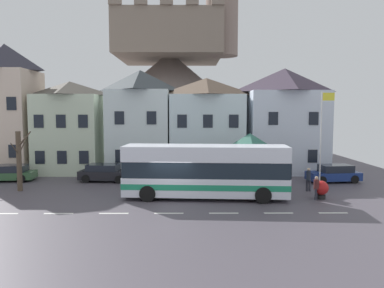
{
  "coord_description": "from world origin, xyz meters",
  "views": [
    {
      "loc": [
        1.1,
        -22.88,
        5.55
      ],
      "look_at": [
        1.32,
        4.03,
        3.22
      ],
      "focal_mm": 35.49,
      "sensor_mm": 36.0,
      "label": 1
    }
  ],
  "objects_px": {
    "townhouse_02": "(141,121)",
    "flagpole": "(322,132)",
    "bus_shelter": "(250,144)",
    "parked_car_01": "(105,173)",
    "townhouse_00": "(7,109)",
    "pedestrian_01": "(316,186)",
    "parked_car_03": "(252,173)",
    "harbour_buoy": "(321,189)",
    "transit_bus": "(205,172)",
    "bare_tree_01": "(19,160)",
    "public_bench": "(252,175)",
    "hilltop_castle": "(170,95)",
    "pedestrian_00": "(278,178)",
    "parked_car_00": "(334,174)",
    "parked_car_02": "(7,173)",
    "townhouse_03": "(206,125)",
    "pedestrian_02": "(308,179)",
    "townhouse_04": "(284,120)",
    "townhouse_01": "(71,127)"
  },
  "relations": [
    {
      "from": "transit_bus",
      "to": "bus_shelter",
      "type": "xyz_separation_m",
      "value": [
        3.41,
        3.73,
        1.45
      ]
    },
    {
      "from": "parked_car_03",
      "to": "pedestrian_02",
      "type": "xyz_separation_m",
      "value": [
        3.28,
        -3.76,
        0.19
      ]
    },
    {
      "from": "townhouse_02",
      "to": "harbour_buoy",
      "type": "distance_m",
      "value": 17.74
    },
    {
      "from": "parked_car_03",
      "to": "pedestrian_01",
      "type": "relative_size",
      "value": 2.89
    },
    {
      "from": "hilltop_castle",
      "to": "transit_bus",
      "type": "relative_size",
      "value": 3.29
    },
    {
      "from": "bare_tree_01",
      "to": "parked_car_00",
      "type": "bearing_deg",
      "value": 7.69
    },
    {
      "from": "bare_tree_01",
      "to": "townhouse_04",
      "type": "bearing_deg",
      "value": 23.27
    },
    {
      "from": "townhouse_02",
      "to": "flagpole",
      "type": "relative_size",
      "value": 1.34
    },
    {
      "from": "parked_car_00",
      "to": "flagpole",
      "type": "height_order",
      "value": "flagpole"
    },
    {
      "from": "hilltop_castle",
      "to": "harbour_buoy",
      "type": "xyz_separation_m",
      "value": [
        11.19,
        -33.78,
        -7.29
      ]
    },
    {
      "from": "townhouse_01",
      "to": "flagpole",
      "type": "height_order",
      "value": "townhouse_01"
    },
    {
      "from": "bus_shelter",
      "to": "townhouse_02",
      "type": "bearing_deg",
      "value": 139.93
    },
    {
      "from": "townhouse_00",
      "to": "parked_car_02",
      "type": "xyz_separation_m",
      "value": [
        1.97,
        -4.49,
        -5.15
      ]
    },
    {
      "from": "townhouse_00",
      "to": "transit_bus",
      "type": "xyz_separation_m",
      "value": [
        17.54,
        -10.61,
        -4.07
      ]
    },
    {
      "from": "townhouse_03",
      "to": "pedestrian_01",
      "type": "distance_m",
      "value": 13.43
    },
    {
      "from": "townhouse_02",
      "to": "public_bench",
      "type": "distance_m",
      "value": 11.7
    },
    {
      "from": "parked_car_03",
      "to": "flagpole",
      "type": "distance_m",
      "value": 6.21
    },
    {
      "from": "parked_car_03",
      "to": "bare_tree_01",
      "type": "height_order",
      "value": "bare_tree_01"
    },
    {
      "from": "bus_shelter",
      "to": "pedestrian_00",
      "type": "bearing_deg",
      "value": -43.55
    },
    {
      "from": "parked_car_03",
      "to": "harbour_buoy",
      "type": "distance_m",
      "value": 6.97
    },
    {
      "from": "transit_bus",
      "to": "parked_car_03",
      "type": "bearing_deg",
      "value": 59.78
    },
    {
      "from": "flagpole",
      "to": "transit_bus",
      "type": "bearing_deg",
      "value": -158.97
    },
    {
      "from": "parked_car_02",
      "to": "parked_car_03",
      "type": "distance_m",
      "value": 19.55
    },
    {
      "from": "townhouse_02",
      "to": "townhouse_04",
      "type": "xyz_separation_m",
      "value": [
        13.28,
        -0.09,
        0.08
      ]
    },
    {
      "from": "pedestrian_01",
      "to": "bare_tree_01",
      "type": "relative_size",
      "value": 0.36
    },
    {
      "from": "parked_car_00",
      "to": "parked_car_03",
      "type": "distance_m",
      "value": 6.36
    },
    {
      "from": "parked_car_00",
      "to": "public_bench",
      "type": "bearing_deg",
      "value": -11.14
    },
    {
      "from": "flagpole",
      "to": "bare_tree_01",
      "type": "relative_size",
      "value": 1.66
    },
    {
      "from": "hilltop_castle",
      "to": "parked_car_03",
      "type": "relative_size",
      "value": 8.09
    },
    {
      "from": "bare_tree_01",
      "to": "parked_car_01",
      "type": "bearing_deg",
      "value": 35.13
    },
    {
      "from": "townhouse_00",
      "to": "transit_bus",
      "type": "relative_size",
      "value": 1.1
    },
    {
      "from": "pedestrian_00",
      "to": "pedestrian_01",
      "type": "bearing_deg",
      "value": -54.63
    },
    {
      "from": "townhouse_01",
      "to": "townhouse_02",
      "type": "distance_m",
      "value": 6.31
    },
    {
      "from": "townhouse_02",
      "to": "pedestrian_00",
      "type": "height_order",
      "value": "townhouse_02"
    },
    {
      "from": "pedestrian_00",
      "to": "public_bench",
      "type": "distance_m",
      "value": 4.02
    },
    {
      "from": "parked_car_01",
      "to": "flagpole",
      "type": "distance_m",
      "value": 16.81
    },
    {
      "from": "townhouse_03",
      "to": "pedestrian_00",
      "type": "bearing_deg",
      "value": -62.18
    },
    {
      "from": "townhouse_00",
      "to": "pedestrian_01",
      "type": "relative_size",
      "value": 7.78
    },
    {
      "from": "transit_bus",
      "to": "bare_tree_01",
      "type": "distance_m",
      "value": 13.07
    },
    {
      "from": "transit_bus",
      "to": "townhouse_04",
      "type": "bearing_deg",
      "value": 59.3
    },
    {
      "from": "parked_car_00",
      "to": "pedestrian_01",
      "type": "bearing_deg",
      "value": 52.94
    },
    {
      "from": "pedestrian_00",
      "to": "flagpole",
      "type": "height_order",
      "value": "flagpole"
    },
    {
      "from": "public_bench",
      "to": "bus_shelter",
      "type": "bearing_deg",
      "value": -104.58
    },
    {
      "from": "parked_car_02",
      "to": "townhouse_03",
      "type": "bearing_deg",
      "value": -169.06
    },
    {
      "from": "bus_shelter",
      "to": "parked_car_01",
      "type": "distance_m",
      "value": 11.61
    },
    {
      "from": "parked_car_02",
      "to": "parked_car_03",
      "type": "height_order",
      "value": "parked_car_03"
    },
    {
      "from": "transit_bus",
      "to": "harbour_buoy",
      "type": "bearing_deg",
      "value": 2.07
    },
    {
      "from": "public_bench",
      "to": "transit_bus",
      "type": "bearing_deg",
      "value": -124.04
    },
    {
      "from": "townhouse_02",
      "to": "parked_car_00",
      "type": "distance_m",
      "value": 17.37
    },
    {
      "from": "pedestrian_02",
      "to": "public_bench",
      "type": "height_order",
      "value": "pedestrian_02"
    }
  ]
}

